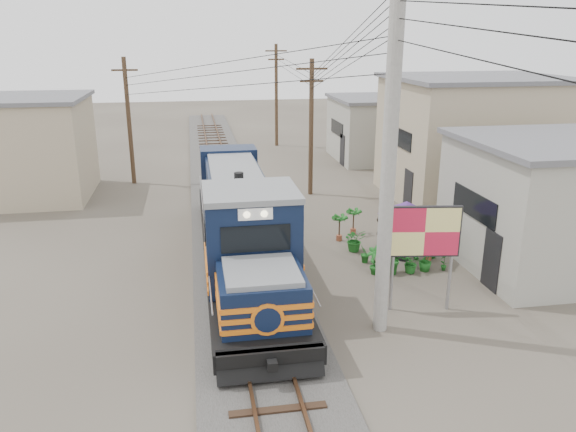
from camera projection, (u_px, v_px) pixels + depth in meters
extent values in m
plane|color=#473F35|center=(258.00, 330.00, 16.17)|extent=(120.00, 120.00, 0.00)
cube|color=#595651|center=(232.00, 220.00, 25.52)|extent=(3.60, 70.00, 0.16)
cube|color=#51331E|center=(220.00, 217.00, 25.38)|extent=(0.08, 70.00, 0.12)
cube|color=#51331E|center=(243.00, 216.00, 25.55)|extent=(0.08, 70.00, 0.12)
cube|color=black|center=(242.00, 248.00, 20.37)|extent=(2.73, 15.07, 0.52)
cube|color=black|center=(257.00, 316.00, 16.04)|extent=(2.07, 3.01, 0.61)
cube|color=black|center=(232.00, 216.00, 24.88)|extent=(2.07, 3.01, 0.61)
cube|color=black|center=(262.00, 299.00, 14.65)|extent=(2.24, 2.26, 1.41)
cube|color=black|center=(251.00, 241.00, 16.63)|extent=(2.68, 2.45, 2.92)
cube|color=slate|center=(250.00, 192.00, 16.16)|extent=(2.73, 2.57, 0.17)
cube|color=black|center=(256.00, 238.00, 15.31)|extent=(1.91, 0.06, 0.75)
cube|color=white|center=(255.00, 214.00, 15.08)|extent=(0.94, 0.06, 0.33)
cube|color=black|center=(236.00, 199.00, 22.22)|extent=(2.13, 9.23, 2.17)
cube|color=slate|center=(235.00, 171.00, 21.87)|extent=(1.91, 9.23, 0.17)
cube|color=orange|center=(242.00, 234.00, 20.21)|extent=(2.77, 15.07, 0.13)
cube|color=orange|center=(241.00, 227.00, 20.13)|extent=(2.77, 15.07, 0.13)
cube|color=orange|center=(241.00, 219.00, 20.04)|extent=(2.77, 15.07, 0.13)
cylinder|color=#9E9B93|center=(389.00, 159.00, 14.72)|extent=(0.40, 0.40, 10.00)
cylinder|color=#4C3826|center=(311.00, 129.00, 28.94)|extent=(0.24, 0.24, 7.00)
cube|color=#4C3826|center=(312.00, 69.00, 28.02)|extent=(1.60, 0.10, 0.10)
cube|color=#4C3826|center=(312.00, 81.00, 28.21)|extent=(1.20, 0.10, 0.10)
cylinder|color=#4C3826|center=(276.00, 96.00, 42.05)|extent=(0.24, 0.24, 7.50)
cube|color=#4C3826|center=(276.00, 51.00, 41.05)|extent=(1.60, 0.10, 0.10)
cube|color=#4C3826|center=(276.00, 59.00, 41.23)|extent=(1.20, 0.10, 0.10)
cylinder|color=#4C3826|center=(129.00, 122.00, 31.17)|extent=(0.24, 0.24, 7.00)
cube|color=#4C3826|center=(124.00, 66.00, 30.25)|extent=(1.60, 0.10, 0.10)
cube|color=#4C3826|center=(125.00, 78.00, 30.43)|extent=(1.20, 0.10, 0.10)
cube|color=#99978B|center=(565.00, 206.00, 20.14)|extent=(7.00, 6.00, 4.50)
cube|color=slate|center=(575.00, 141.00, 19.41)|extent=(7.35, 6.30, 0.20)
cube|color=black|center=(474.00, 205.00, 19.50)|extent=(0.05, 3.00, 0.90)
cube|color=tan|center=(473.00, 140.00, 28.51)|extent=(8.00, 7.00, 6.00)
cube|color=slate|center=(479.00, 78.00, 27.55)|extent=(8.40, 7.35, 0.20)
cube|color=black|center=(398.00, 137.00, 27.77)|extent=(0.05, 3.50, 0.90)
cube|color=#99978B|center=(380.00, 130.00, 37.95)|extent=(6.00, 6.00, 4.00)
cube|color=slate|center=(382.00, 98.00, 37.31)|extent=(6.30, 6.30, 0.20)
cube|color=black|center=(337.00, 128.00, 37.41)|extent=(0.05, 3.00, 0.90)
cube|color=tan|center=(27.00, 150.00, 28.80)|extent=(6.00, 6.00, 5.00)
cube|color=slate|center=(19.00, 98.00, 28.00)|extent=(6.30, 6.30, 0.20)
cylinder|color=#99999E|center=(392.00, 273.00, 17.01)|extent=(0.10, 0.10, 2.46)
cylinder|color=#99999E|center=(450.00, 272.00, 17.05)|extent=(0.10, 0.10, 2.46)
cube|color=black|center=(424.00, 231.00, 16.62)|extent=(2.16, 0.43, 1.58)
cube|color=red|center=(425.00, 232.00, 16.60)|extent=(2.06, 0.38, 1.48)
cylinder|color=black|center=(403.00, 258.00, 21.24)|extent=(0.42, 0.42, 0.10)
cylinder|color=#99999E|center=(405.00, 234.00, 20.93)|extent=(0.05, 0.05, 2.09)
cone|color=#4A2672|center=(406.00, 208.00, 20.62)|extent=(2.77, 2.77, 0.52)
imported|color=black|center=(383.00, 225.00, 22.26)|extent=(0.77, 0.64, 1.81)
imported|color=#1C621E|center=(374.00, 260.00, 19.81)|extent=(0.63, 0.68, 1.06)
imported|color=#1C621E|center=(392.00, 258.00, 19.89)|extent=(0.67, 0.75, 1.14)
imported|color=#1C621E|center=(411.00, 263.00, 20.00)|extent=(0.88, 0.85, 0.75)
imported|color=#1C621E|center=(425.00, 260.00, 20.13)|extent=(0.55, 0.55, 0.85)
imported|color=#1C621E|center=(444.00, 262.00, 20.20)|extent=(0.40, 0.33, 0.64)
imported|color=#1C621E|center=(365.00, 254.00, 20.84)|extent=(0.51, 0.51, 0.73)
imported|color=#1C621E|center=(385.00, 251.00, 21.00)|extent=(0.69, 0.77, 0.78)
imported|color=#1C621E|center=(400.00, 249.00, 21.20)|extent=(0.55, 0.55, 0.78)
imported|color=#1C621E|center=(416.00, 249.00, 21.13)|extent=(0.46, 0.32, 0.85)
imported|color=#1C621E|center=(432.00, 249.00, 21.29)|extent=(0.48, 0.43, 0.74)
imported|color=#1C621E|center=(355.00, 240.00, 21.96)|extent=(0.84, 0.73, 0.93)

